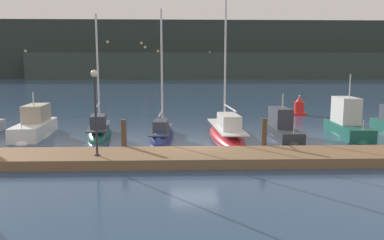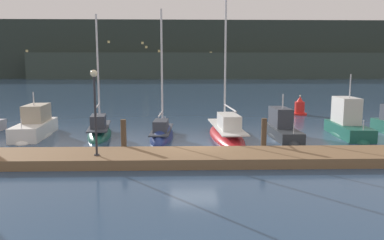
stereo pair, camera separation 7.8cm
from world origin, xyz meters
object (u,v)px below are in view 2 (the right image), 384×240
object	(u,v)px
sailboat_berth_6	(226,134)
motorboat_berth_8	(348,128)
channel_buoy	(300,108)
motorboat_berth_7	(282,133)
dock_lamppost	(95,98)
sailboat_berth_4	(100,133)
sailboat_berth_5	(162,136)
motorboat_berth_3	(35,130)

from	to	relation	value
sailboat_berth_6	motorboat_berth_8	bearing A→B (deg)	3.23
sailboat_berth_6	channel_buoy	distance (m)	13.53
motorboat_berth_7	sailboat_berth_6	bearing A→B (deg)	-179.28
motorboat_berth_8	dock_lamppost	size ratio (longest dim) A/B	1.41
dock_lamppost	sailboat_berth_4	bearing A→B (deg)	101.30
sailboat_berth_5	sailboat_berth_4	bearing A→B (deg)	168.52
sailboat_berth_6	motorboat_berth_8	world-z (taller)	sailboat_berth_6
channel_buoy	dock_lamppost	bearing A→B (deg)	-130.50
sailboat_berth_4	sailboat_berth_5	xyz separation A→B (m)	(4.05, -0.82, -0.06)
channel_buoy	dock_lamppost	distance (m)	22.72
sailboat_berth_4	motorboat_berth_7	bearing A→B (deg)	-4.43
motorboat_berth_7	motorboat_berth_8	world-z (taller)	motorboat_berth_8
motorboat_berth_3	dock_lamppost	size ratio (longest dim) A/B	1.52
sailboat_berth_4	sailboat_berth_5	world-z (taller)	sailboat_berth_5
motorboat_berth_8	channel_buoy	xyz separation A→B (m)	(0.19, 10.43, 0.18)
sailboat_berth_6	motorboat_berth_3	bearing A→B (deg)	175.51
sailboat_berth_6	channel_buoy	xyz separation A→B (m)	(8.04, 10.87, 0.44)
sailboat_berth_4	sailboat_berth_5	size ratio (longest dim) A/B	0.95
sailboat_berth_4	dock_lamppost	size ratio (longest dim) A/B	2.16
motorboat_berth_8	channel_buoy	size ratio (longest dim) A/B	2.98
motorboat_berth_3	sailboat_berth_6	bearing A→B (deg)	-4.49
sailboat_berth_4	dock_lamppost	distance (m)	7.93
sailboat_berth_6	motorboat_berth_7	world-z (taller)	sailboat_berth_6
sailboat_berth_4	channel_buoy	distance (m)	18.94
sailboat_berth_5	motorboat_berth_7	distance (m)	7.54
sailboat_berth_6	motorboat_berth_7	xyz separation A→B (m)	(3.51, 0.04, 0.07)
dock_lamppost	motorboat_berth_8	bearing A→B (deg)	24.99
motorboat_berth_7	motorboat_berth_8	size ratio (longest dim) A/B	0.96
motorboat_berth_7	channel_buoy	bearing A→B (deg)	67.26
sailboat_berth_4	sailboat_berth_6	distance (m)	8.13
motorboat_berth_8	channel_buoy	world-z (taller)	motorboat_berth_8
motorboat_berth_3	motorboat_berth_7	world-z (taller)	motorboat_berth_3
sailboat_berth_4	motorboat_berth_8	distance (m)	15.94
sailboat_berth_5	sailboat_berth_6	size ratio (longest dim) A/B	0.75
motorboat_berth_7	dock_lamppost	world-z (taller)	dock_lamppost
channel_buoy	motorboat_berth_7	bearing A→B (deg)	-112.74
channel_buoy	sailboat_berth_6	bearing A→B (deg)	-126.49
sailboat_berth_5	dock_lamppost	distance (m)	7.52
motorboat_berth_3	dock_lamppost	xyz separation A→B (m)	(5.53, -7.26, 2.63)
motorboat_berth_3	motorboat_berth_8	xyz separation A→B (m)	(20.01, -0.51, 0.08)
motorboat_berth_8	sailboat_berth_6	bearing A→B (deg)	-176.77
motorboat_berth_3	channel_buoy	world-z (taller)	motorboat_berth_3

